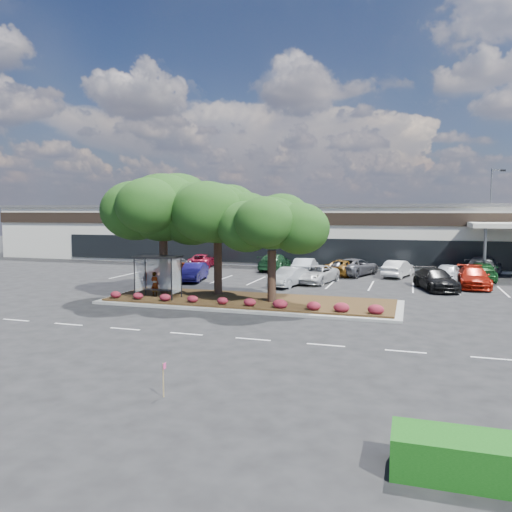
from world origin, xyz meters
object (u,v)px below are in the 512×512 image
(light_pole, at_px, (491,225))
(survey_stake, at_px, (164,375))
(car_0, at_px, (170,271))
(car_1, at_px, (173,266))

(light_pole, bearing_deg, survey_stake, -109.92)
(survey_stake, relative_size, car_0, 0.23)
(light_pole, distance_m, car_1, 30.33)
(car_1, bearing_deg, survey_stake, -59.67)
(car_0, distance_m, car_1, 3.91)
(survey_stake, bearing_deg, car_0, 116.63)
(light_pole, xyz_separation_m, survey_stake, (-14.23, -39.28, -3.57))
(survey_stake, distance_m, car_0, 25.34)
(light_pole, height_order, car_0, light_pole)
(light_pole, height_order, survey_stake, light_pole)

